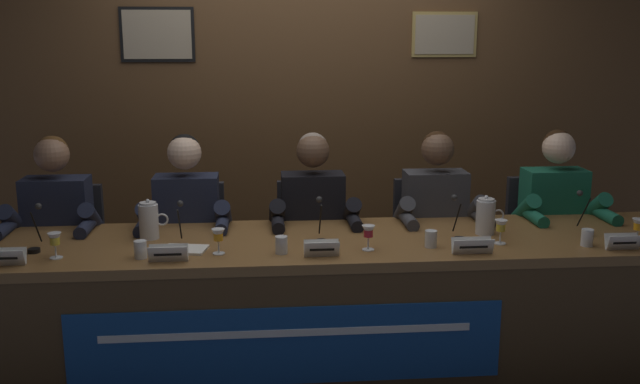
{
  "coord_description": "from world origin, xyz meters",
  "views": [
    {
      "loc": [
        -0.31,
        -3.51,
        1.78
      ],
      "look_at": [
        0.0,
        0.0,
        0.99
      ],
      "focal_mm": 39.91,
      "sensor_mm": 36.0,
      "label": 1
    }
  ],
  "objects_px": {
    "microphone_left": "(179,232)",
    "conference_table": "(321,288)",
    "nameplate_far_right": "(623,242)",
    "chair_right": "(428,256)",
    "water_cup_center": "(281,246)",
    "water_cup_right": "(431,240)",
    "panelist_far_left": "(55,230)",
    "chair_far_right": "(542,253)",
    "panelist_center": "(314,224)",
    "juice_glass_far_right": "(638,226)",
    "chair_far_left": "(68,266)",
    "nameplate_right": "(473,246)",
    "juice_glass_right": "(501,227)",
    "panelist_left": "(186,227)",
    "water_pitcher_left_side": "(149,221)",
    "nameplate_far_left": "(4,257)",
    "microphone_center": "(321,227)",
    "microphone_far_right": "(585,220)",
    "chair_center": "(311,259)",
    "water_cup_left": "(141,250)",
    "water_cup_far_right": "(587,238)",
    "nameplate_center": "(322,249)",
    "chair_left": "(191,263)",
    "water_pitcher_right_side": "(486,216)",
    "panelist_far_right": "(558,218)",
    "microphone_right": "(458,225)",
    "document_stack_left": "(185,249)",
    "microphone_far_left": "(35,235)",
    "juice_glass_left": "(218,237)",
    "nameplate_left": "(168,253)"
  },
  "relations": [
    {
      "from": "chair_far_left",
      "to": "panelist_center",
      "type": "distance_m",
      "value": 1.48
    },
    {
      "from": "chair_far_left",
      "to": "water_cup_far_right",
      "type": "bearing_deg",
      "value": -16.69
    },
    {
      "from": "nameplate_center",
      "to": "microphone_center",
      "type": "relative_size",
      "value": 0.77
    },
    {
      "from": "nameplate_center",
      "to": "nameplate_far_right",
      "type": "height_order",
      "value": "same"
    },
    {
      "from": "water_pitcher_left_side",
      "to": "microphone_right",
      "type": "bearing_deg",
      "value": -5.43
    },
    {
      "from": "panelist_left",
      "to": "water_cup_center",
      "type": "bearing_deg",
      "value": -50.37
    },
    {
      "from": "chair_left",
      "to": "microphone_center",
      "type": "relative_size",
      "value": 4.18
    },
    {
      "from": "microphone_right",
      "to": "water_cup_far_right",
      "type": "distance_m",
      "value": 0.64
    },
    {
      "from": "water_cup_left",
      "to": "chair_far_right",
      "type": "height_order",
      "value": "chair_far_right"
    },
    {
      "from": "water_cup_left",
      "to": "water_pitcher_right_side",
      "type": "distance_m",
      "value": 1.77
    },
    {
      "from": "panelist_center",
      "to": "nameplate_far_right",
      "type": "relative_size",
      "value": 7.36
    },
    {
      "from": "panelist_center",
      "to": "juice_glass_right",
      "type": "relative_size",
      "value": 9.93
    },
    {
      "from": "microphone_left",
      "to": "conference_table",
      "type": "bearing_deg",
      "value": -3.84
    },
    {
      "from": "chair_right",
      "to": "chair_far_right",
      "type": "height_order",
      "value": "same"
    },
    {
      "from": "panelist_left",
      "to": "water_pitcher_left_side",
      "type": "relative_size",
      "value": 5.86
    },
    {
      "from": "chair_far_left",
      "to": "water_cup_left",
      "type": "height_order",
      "value": "chair_far_left"
    },
    {
      "from": "nameplate_far_right",
      "to": "water_cup_far_right",
      "type": "distance_m",
      "value": 0.16
    },
    {
      "from": "chair_left",
      "to": "water_cup_far_right",
      "type": "bearing_deg",
      "value": -22.09
    },
    {
      "from": "water_cup_left",
      "to": "panelist_center",
      "type": "bearing_deg",
      "value": 36.15
    },
    {
      "from": "panelist_left",
      "to": "juice_glass_left",
      "type": "height_order",
      "value": "panelist_left"
    },
    {
      "from": "chair_far_left",
      "to": "chair_center",
      "type": "distance_m",
      "value": 1.44
    },
    {
      "from": "microphone_left",
      "to": "microphone_far_right",
      "type": "relative_size",
      "value": 1.0
    },
    {
      "from": "chair_far_left",
      "to": "water_pitcher_left_side",
      "type": "distance_m",
      "value": 0.85
    },
    {
      "from": "microphone_far_left",
      "to": "water_cup_right",
      "type": "xyz_separation_m",
      "value": [
        1.94,
        -0.12,
        -0.04
      ]
    },
    {
      "from": "panelist_left",
      "to": "water_pitcher_left_side",
      "type": "height_order",
      "value": "panelist_left"
    },
    {
      "from": "conference_table",
      "to": "microphone_far_left",
      "type": "relative_size",
      "value": 18.06
    },
    {
      "from": "panelist_far_left",
      "to": "water_pitcher_right_side",
      "type": "bearing_deg",
      "value": -9.09
    },
    {
      "from": "nameplate_right",
      "to": "juice_glass_right",
      "type": "height_order",
      "value": "juice_glass_right"
    },
    {
      "from": "nameplate_far_left",
      "to": "microphone_left",
      "type": "xyz_separation_m",
      "value": [
        0.77,
        0.23,
        0.03
      ]
    },
    {
      "from": "chair_left",
      "to": "water_pitcher_left_side",
      "type": "distance_m",
      "value": 0.66
    },
    {
      "from": "juice_glass_right",
      "to": "chair_right",
      "type": "bearing_deg",
      "value": 103.25
    },
    {
      "from": "nameplate_left",
      "to": "microphone_left",
      "type": "xyz_separation_m",
      "value": [
        0.03,
        0.24,
        0.03
      ]
    },
    {
      "from": "panelist_center",
      "to": "juice_glass_far_right",
      "type": "relative_size",
      "value": 9.93
    },
    {
      "from": "microphone_right",
      "to": "chair_far_left",
      "type": "bearing_deg",
      "value": 163.06
    },
    {
      "from": "microphone_far_right",
      "to": "document_stack_left",
      "type": "distance_m",
      "value": 2.09
    },
    {
      "from": "microphone_right",
      "to": "juice_glass_right",
      "type": "bearing_deg",
      "value": -27.83
    },
    {
      "from": "microphone_left",
      "to": "nameplate_right",
      "type": "bearing_deg",
      "value": -9.75
    },
    {
      "from": "microphone_right",
      "to": "water_pitcher_right_side",
      "type": "bearing_deg",
      "value": 25.71
    },
    {
      "from": "water_cup_right",
      "to": "panelist_far_right",
      "type": "height_order",
      "value": "panelist_far_right"
    },
    {
      "from": "panelist_far_left",
      "to": "chair_far_right",
      "type": "bearing_deg",
      "value": 3.96
    },
    {
      "from": "microphone_left",
      "to": "chair_right",
      "type": "height_order",
      "value": "microphone_left"
    },
    {
      "from": "chair_far_left",
      "to": "chair_right",
      "type": "distance_m",
      "value": 2.16
    },
    {
      "from": "microphone_right",
      "to": "panelist_center",
      "type": "bearing_deg",
      "value": 147.25
    },
    {
      "from": "nameplate_center",
      "to": "microphone_right",
      "type": "distance_m",
      "value": 0.76
    },
    {
      "from": "nameplate_far_left",
      "to": "microphone_center",
      "type": "distance_m",
      "value": 1.5
    },
    {
      "from": "chair_far_left",
      "to": "nameplate_right",
      "type": "bearing_deg",
      "value": -22.92
    },
    {
      "from": "panelist_center",
      "to": "panelist_far_right",
      "type": "relative_size",
      "value": 1.0
    },
    {
      "from": "nameplate_far_right",
      "to": "chair_right",
      "type": "bearing_deg",
      "value": 129.24
    },
    {
      "from": "water_cup_center",
      "to": "water_cup_right",
      "type": "relative_size",
      "value": 1.0
    },
    {
      "from": "juice_glass_right",
      "to": "water_pitcher_left_side",
      "type": "xyz_separation_m",
      "value": [
        -1.78,
        0.25,
        0.01
      ]
    }
  ]
}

